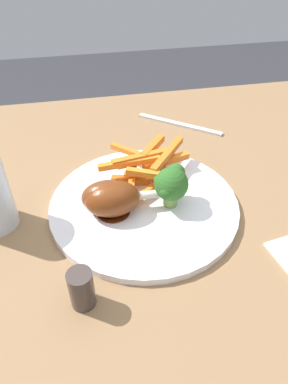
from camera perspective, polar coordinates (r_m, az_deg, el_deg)
name	(u,v)px	position (r m, az deg, el deg)	size (l,w,h in m)	color
ground_plane	(165,379)	(1.22, 3.38, -28.22)	(6.00, 6.00, 0.00)	#333338
dining_table	(177,242)	(0.68, 5.42, -8.16)	(0.90, 0.77, 0.76)	#8E6B47
dinner_plate	(144,205)	(0.55, 0.00, -2.09)	(0.29, 0.29, 0.01)	white
broccoli_floret_front	(171,184)	(0.52, 4.49, 1.38)	(0.05, 0.06, 0.07)	#80AB50
carrot_fries_pile	(148,167)	(0.57, 0.70, 4.17)	(0.16, 0.15, 0.04)	orange
chicken_drumstick_near	(115,199)	(0.51, -4.81, -1.10)	(0.13, 0.06, 0.05)	#4E1E0B
chicken_drumstick_far	(111,197)	(0.51, -5.39, -0.78)	(0.14, 0.05, 0.05)	#4B200F
fork	(179,124)	(0.77, 5.81, 10.99)	(0.19, 0.01, 0.01)	silver
pepper_shaker	(82,289)	(0.42, -10.20, -15.36)	(0.03, 0.03, 0.05)	#423833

